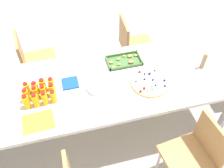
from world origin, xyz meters
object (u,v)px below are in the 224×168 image
Objects in this scene: juice_bottle_11 at (51,84)px; paper_folder at (38,122)px; juice_bottle_3 at (53,97)px; juice_bottle_7 at (52,90)px; party_table at (106,86)px; juice_bottle_9 at (35,88)px; juice_bottle_5 at (36,93)px; juice_bottle_10 at (43,85)px; fruit_pizza at (150,83)px; snack_tray at (124,61)px; napkin_stack at (70,83)px; juice_bottle_2 at (45,99)px; juice_bottle_4 at (26,96)px; juice_bottle_1 at (35,101)px; chair_near_right at (196,153)px; chair_far_left at (33,59)px; juice_bottle_6 at (43,92)px; juice_bottle_0 at (26,102)px; chair_far_right at (132,43)px; plate_stack at (98,87)px; cardboard_tube at (204,61)px.

juice_bottle_11 reaches higher than paper_folder.
juice_bottle_7 is at bearing 92.23° from juice_bottle_3.
party_table is 19.32× the size of juice_bottle_9.
juice_bottle_10 is at bearing 49.04° from juice_bottle_5.
fruit_pizza is 1.06m from paper_folder.
fruit_pizza is 1.04× the size of snack_tray.
juice_bottle_2 is at bearing -143.00° from napkin_stack.
snack_tray is at bearing 15.80° from juice_bottle_4.
juice_bottle_1 reaches higher than juice_bottle_3.
juice_bottle_4 reaches higher than chair_near_right.
juice_bottle_7 is (-0.50, -0.04, 0.12)m from party_table.
napkin_stack is (0.36, -0.74, 0.25)m from chair_far_left.
juice_bottle_9 is (0.05, -0.77, 0.31)m from chair_far_left.
juice_bottle_11 is (0.08, 0.08, -0.00)m from juice_bottle_6.
juice_bottle_6 is at bearing 74.12° from paper_folder.
chair_far_left is 5.54× the size of juice_bottle_0.
juice_bottle_7 reaches higher than juice_bottle_3.
juice_bottle_2 is (-1.10, -0.91, 0.31)m from chair_far_right.
snack_tray is (-0.35, 1.01, 0.26)m from chair_near_right.
juice_bottle_1 is 0.08m from juice_bottle_2.
juice_bottle_10 is (0.15, 0.08, 0.00)m from juice_bottle_4.
juice_bottle_5 is at bearing 43.80° from juice_bottle_0.
juice_bottle_5 is 0.07m from juice_bottle_6.
chair_far_right reaches higher than paper_folder.
juice_bottle_6 is at bearing -178.72° from juice_bottle_7.
juice_bottle_2 is at bearing -175.78° from juice_bottle_3.
juice_bottle_1 is at bearing -173.27° from plate_stack.
fruit_pizza is at bearing -10.02° from juice_bottle_11.
party_table is 0.71m from paper_folder.
juice_bottle_9 is 0.32m from napkin_stack.
juice_bottle_1 is 0.41× the size of snack_tray.
juice_bottle_0 is 1.03m from snack_tray.
juice_bottle_2 is at bearing 3.02° from chair_far_left.
juice_bottle_5 is (0.08, 0.00, 0.00)m from juice_bottle_4.
napkin_stack is (-0.72, 0.19, -0.00)m from fruit_pizza.
chair_far_left is at bearing 125.44° from plate_stack.
plate_stack is (0.61, -0.85, 0.26)m from chair_far_left.
juice_bottle_7 reaches higher than napkin_stack.
juice_bottle_1 is at bearing -114.90° from juice_bottle_10.
cardboard_tube reaches higher than snack_tray.
juice_bottle_6 is (-1.17, 0.74, 0.31)m from chair_near_right.
juice_bottle_9 is at bearing -174.46° from napkin_stack.
paper_folder is at bearing -129.19° from juice_bottle_3.
juice_bottle_10 is 0.99× the size of napkin_stack.
juice_bottle_2 is at bearing 53.66° from chair_near_right.
juice_bottle_2 is at bearing 66.83° from paper_folder.
juice_bottle_0 is 1.00× the size of juice_bottle_5.
party_table is 0.65m from juice_bottle_5.
juice_bottle_1 is (0.08, -0.00, -0.00)m from juice_bottle_0.
cardboard_tube is (1.70, -0.00, 0.02)m from juice_bottle_4.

